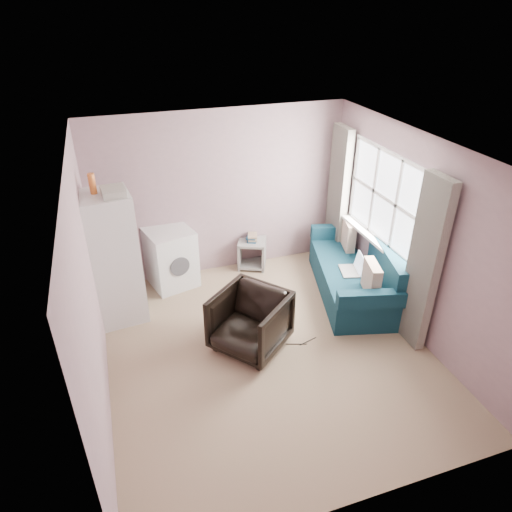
% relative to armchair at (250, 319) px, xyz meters
% --- Properties ---
extents(room, '(3.84, 4.24, 2.54)m').
position_rel_armchair_xyz_m(room, '(0.20, -0.13, 0.84)').
color(room, '#997F64').
rests_on(room, ground).
extents(armchair, '(1.09, 1.10, 0.83)m').
position_rel_armchair_xyz_m(armchair, '(0.00, 0.00, 0.00)').
color(armchair, black).
rests_on(armchair, ground).
extents(fridge, '(0.68, 0.67, 2.03)m').
position_rel_armchair_xyz_m(fridge, '(-1.46, 1.15, 0.49)').
color(fridge, silver).
rests_on(fridge, ground).
extents(washing_machine, '(0.76, 0.76, 0.89)m').
position_rel_armchair_xyz_m(washing_machine, '(-0.67, 1.74, 0.05)').
color(washing_machine, silver).
rests_on(washing_machine, ground).
extents(side_table, '(0.56, 0.56, 0.58)m').
position_rel_armchair_xyz_m(side_table, '(0.62, 1.83, -0.14)').
color(side_table, gray).
rests_on(side_table, ground).
extents(sofa, '(1.39, 2.18, 0.90)m').
position_rel_armchair_xyz_m(sofa, '(1.83, 0.63, -0.08)').
color(sofa, '#0F3444').
rests_on(sofa, ground).
extents(window_dressing, '(0.17, 2.62, 2.18)m').
position_rel_armchair_xyz_m(window_dressing, '(1.97, 0.57, 0.69)').
color(window_dressing, white).
rests_on(window_dressing, ground).
extents(floor_cables, '(0.42, 0.10, 0.01)m').
position_rel_armchair_xyz_m(floor_cables, '(0.64, -0.16, -0.41)').
color(floor_cables, black).
rests_on(floor_cables, ground).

